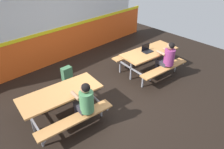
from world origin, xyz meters
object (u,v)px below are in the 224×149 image
(picnic_table_left, at_px, (61,98))
(picnic_table_right, at_px, (149,56))
(laptop_dark, at_px, (147,50))
(student_nearer, at_px, (85,101))
(student_further, at_px, (167,57))
(backpack_dark, at_px, (67,74))

(picnic_table_left, xyz_separation_m, picnic_table_right, (3.07, -0.09, 0.00))
(picnic_table_left, relative_size, laptop_dark, 5.49)
(student_nearer, relative_size, student_further, 1.00)
(picnic_table_right, distance_m, laptop_dark, 0.23)
(student_nearer, distance_m, laptop_dark, 2.83)
(picnic_table_right, height_order, student_nearer, student_nearer)
(picnic_table_right, relative_size, backpack_dark, 4.28)
(student_nearer, height_order, backpack_dark, student_nearer)
(backpack_dark, bearing_deg, laptop_dark, -32.94)
(student_further, xyz_separation_m, backpack_dark, (-2.21, 1.95, -0.49))
(picnic_table_left, distance_m, student_nearer, 0.64)
(picnic_table_right, xyz_separation_m, laptop_dark, (-0.07, 0.05, 0.21))
(student_nearer, height_order, laptop_dark, student_nearer)
(picnic_table_left, xyz_separation_m, student_nearer, (0.23, -0.59, 0.13))
(student_further, relative_size, backpack_dark, 2.74)
(laptop_dark, bearing_deg, picnic_table_left, 179.12)
(picnic_table_right, bearing_deg, student_further, -81.85)
(picnic_table_left, distance_m, backpack_dark, 1.64)
(picnic_table_right, distance_m, backpack_dark, 2.56)
(student_nearer, distance_m, backpack_dark, 2.07)
(picnic_table_left, distance_m, picnic_table_right, 3.08)
(picnic_table_left, bearing_deg, picnic_table_right, -1.72)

